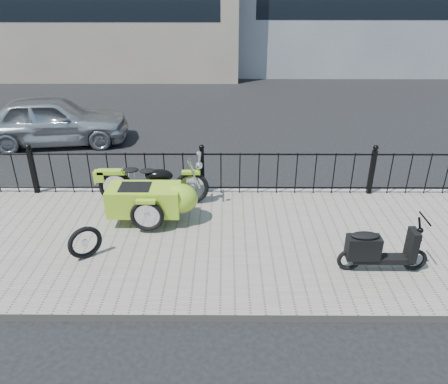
{
  "coord_description": "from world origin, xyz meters",
  "views": [
    {
      "loc": [
        0.49,
        -6.94,
        4.26
      ],
      "look_at": [
        0.46,
        -0.1,
        0.84
      ],
      "focal_mm": 35.0,
      "sensor_mm": 36.0,
      "label": 1
    }
  ],
  "objects_px": {
    "sedan_car": "(53,120)",
    "motorcycle_sidecar": "(155,196)",
    "spare_tire": "(85,243)",
    "scooter": "(377,250)"
  },
  "relations": [
    {
      "from": "scooter",
      "to": "sedan_car",
      "type": "bearing_deg",
      "value": 139.73
    },
    {
      "from": "spare_tire",
      "to": "sedan_car",
      "type": "relative_size",
      "value": 0.14
    },
    {
      "from": "motorcycle_sidecar",
      "to": "scooter",
      "type": "relative_size",
      "value": 1.64
    },
    {
      "from": "sedan_car",
      "to": "spare_tire",
      "type": "bearing_deg",
      "value": -164.01
    },
    {
      "from": "sedan_car",
      "to": "motorcycle_sidecar",
      "type": "bearing_deg",
      "value": -149.6
    },
    {
      "from": "motorcycle_sidecar",
      "to": "spare_tire",
      "type": "relative_size",
      "value": 4.03
    },
    {
      "from": "motorcycle_sidecar",
      "to": "sedan_car",
      "type": "bearing_deg",
      "value": 128.04
    },
    {
      "from": "motorcycle_sidecar",
      "to": "sedan_car",
      "type": "distance_m",
      "value": 5.58
    },
    {
      "from": "spare_tire",
      "to": "motorcycle_sidecar",
      "type": "bearing_deg",
      "value": 53.25
    },
    {
      "from": "motorcycle_sidecar",
      "to": "scooter",
      "type": "xyz_separation_m",
      "value": [
        3.62,
        -1.59,
        -0.11
      ]
    }
  ]
}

